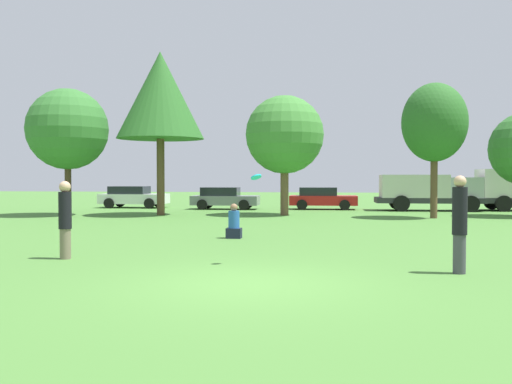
# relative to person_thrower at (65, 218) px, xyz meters

# --- Properties ---
(ground_plane) EXTENTS (120.00, 120.00, 0.00)m
(ground_plane) POSITION_rel_person_thrower_xyz_m (4.60, -2.37, -0.94)
(ground_plane) COLOR #477A33
(person_thrower) EXTENTS (0.29, 0.29, 1.78)m
(person_thrower) POSITION_rel_person_thrower_xyz_m (0.00, 0.00, 0.00)
(person_thrower) COLOR #726651
(person_thrower) RESTS_ON ground
(person_catcher) EXTENTS (0.28, 0.28, 1.90)m
(person_catcher) POSITION_rel_person_thrower_xyz_m (8.49, -0.79, 0.06)
(person_catcher) COLOR #3F3F47
(person_catcher) RESTS_ON ground
(frisbee) EXTENTS (0.25, 0.23, 0.17)m
(frisbee) POSITION_rel_person_thrower_xyz_m (4.44, -0.25, 0.94)
(frisbee) COLOR #19B2D8
(bystander_sitting) EXTENTS (0.45, 0.38, 1.06)m
(bystander_sitting) POSITION_rel_person_thrower_xyz_m (3.04, 4.83, -0.50)
(bystander_sitting) COLOR #191E33
(bystander_sitting) RESTS_ON ground
(tree_0) EXTENTS (3.93, 3.93, 6.18)m
(tree_0) POSITION_rel_person_thrower_xyz_m (-6.79, 13.80, 3.26)
(tree_0) COLOR #473323
(tree_0) RESTS_ON ground
(tree_1) EXTENTS (4.28, 4.28, 8.04)m
(tree_1) POSITION_rel_person_thrower_xyz_m (-2.40, 14.71, 4.94)
(tree_1) COLOR brown
(tree_1) RESTS_ON ground
(tree_2) EXTENTS (3.84, 3.84, 5.88)m
(tree_2) POSITION_rel_person_thrower_xyz_m (3.65, 15.48, 3.00)
(tree_2) COLOR brown
(tree_2) RESTS_ON ground
(tree_3) EXTENTS (2.94, 2.94, 6.15)m
(tree_3) POSITION_rel_person_thrower_xyz_m (10.58, 14.37, 3.40)
(tree_3) COLOR brown
(tree_3) RESTS_ON ground
(parked_car_white) EXTENTS (4.04, 2.08, 1.32)m
(parked_car_white) POSITION_rel_person_thrower_xyz_m (-6.17, 21.01, -0.25)
(parked_car_white) COLOR silver
(parked_car_white) RESTS_ON ground
(parked_car_grey) EXTENTS (3.92, 1.89, 1.28)m
(parked_car_grey) POSITION_rel_person_thrower_xyz_m (-0.31, 20.19, -0.28)
(parked_car_grey) COLOR slate
(parked_car_grey) RESTS_ON ground
(parked_car_red) EXTENTS (3.91, 1.86, 1.28)m
(parked_car_red) POSITION_rel_person_thrower_xyz_m (5.36, 20.82, -0.28)
(parked_car_red) COLOR red
(parked_car_red) RESTS_ON ground
(delivery_truck_silver) EXTENTS (5.86, 2.34, 2.01)m
(delivery_truck_silver) POSITION_rel_person_thrower_xyz_m (11.28, 20.31, 0.22)
(delivery_truck_silver) COLOR #2D2D33
(delivery_truck_silver) RESTS_ON ground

